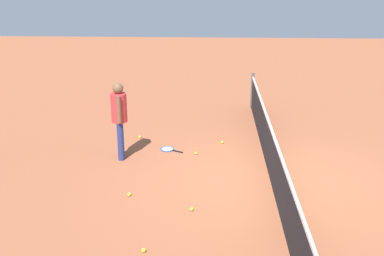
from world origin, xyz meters
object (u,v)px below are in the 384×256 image
Objects in this scene: tennis_ball_by_net at (222,142)px; tennis_ball_stray_left at (192,209)px; tennis_ball_midcourt at (129,194)px; tennis_ball_stray_right at (196,153)px; tennis_ball_baseline at (144,250)px; player_near_side at (119,114)px; tennis_ball_near_player at (140,137)px; tennis_racket_near_player at (168,149)px.

tennis_ball_stray_left is (3.26, -0.58, 0.00)m from tennis_ball_by_net.
tennis_ball_midcourt is at bearing -112.47° from tennis_ball_stray_left.
tennis_ball_by_net is 0.94m from tennis_ball_stray_right.
tennis_ball_baseline is 1.42m from tennis_ball_stray_left.
tennis_ball_stray_right is at bearing -40.17° from tennis_ball_by_net.
tennis_ball_stray_right is (-3.80, 0.62, 0.00)m from tennis_ball_baseline.
tennis_ball_near_player is at bearing 170.33° from player_near_side.
tennis_ball_near_player is 1.73m from tennis_ball_stray_right.
tennis_ball_stray_left is (0.49, 1.18, 0.00)m from tennis_ball_midcourt.
tennis_ball_near_player is 4.85m from tennis_ball_baseline.
tennis_ball_stray_left is at bearing 0.65° from tennis_ball_stray_right.
tennis_ball_by_net is (-0.98, 2.25, -0.98)m from player_near_side.
tennis_ball_midcourt and tennis_ball_stray_left have the same top height.
tennis_ball_stray_right is at bearing 150.72° from tennis_ball_midcourt.
player_near_side reaches higher than tennis_ball_stray_right.
player_near_side is at bearing -66.38° from tennis_ball_by_net.
tennis_ball_by_net is at bearing 113.62° from player_near_side.
tennis_ball_by_net is 1.00× the size of tennis_ball_stray_right.
tennis_ball_near_player is 1.00× the size of tennis_ball_baseline.
tennis_ball_stray_left is 1.00× the size of tennis_ball_stray_right.
tennis_ball_near_player is at bearing -133.21° from tennis_racket_near_player.
tennis_racket_near_player is 0.70m from tennis_ball_stray_right.
tennis_racket_near_player is 2.88m from tennis_ball_stray_left.
tennis_racket_near_player is (-0.52, 0.99, -1.00)m from player_near_side.
tennis_ball_near_player is at bearing -157.56° from tennis_ball_stray_left.
player_near_side is at bearing -164.00° from tennis_ball_baseline.
tennis_ball_baseline is (4.52, -1.23, 0.00)m from tennis_ball_by_net.
tennis_racket_near_player is 9.00× the size of tennis_ball_baseline.
player_near_side is 2.10m from tennis_ball_midcourt.
player_near_side reaches higher than tennis_ball_near_player.
player_near_side is 25.76× the size of tennis_ball_near_player.
tennis_ball_by_net is at bearing 164.74° from tennis_ball_baseline.
tennis_ball_midcourt is at bearing -29.28° from tennis_ball_stray_right.
tennis_ball_midcourt is 1.00× the size of tennis_ball_stray_left.
tennis_ball_near_player is 1.00× the size of tennis_ball_midcourt.
player_near_side is at bearing -9.67° from tennis_ball_near_player.
tennis_racket_near_player is 4.05m from tennis_ball_baseline.
tennis_ball_baseline is 1.00× the size of tennis_ball_stray_left.
tennis_ball_midcourt is at bearing -12.21° from tennis_racket_near_player.
tennis_ball_stray_right is at bearing -179.35° from tennis_ball_stray_left.
player_near_side is at bearing -143.80° from tennis_ball_stray_left.
tennis_racket_near_player is 9.00× the size of tennis_ball_stray_left.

